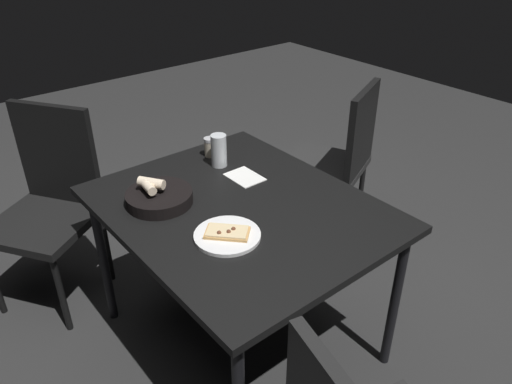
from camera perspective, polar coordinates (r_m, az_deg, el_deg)
name	(u,v)px	position (r m, az deg, el deg)	size (l,w,h in m)	color
ground	(242,337)	(2.41, -1.60, -16.32)	(8.00, 8.00, 0.00)	#2A2A2A
dining_table	(240,218)	(1.98, -1.87, -3.03)	(1.13, 0.92, 0.72)	black
pizza_plate	(227,235)	(1.77, -3.33, -4.94)	(0.24, 0.24, 0.04)	white
bread_basket	(159,196)	(1.99, -11.17, -0.50)	(0.26, 0.26, 0.11)	black
beer_glass	(219,152)	(2.22, -4.29, 4.57)	(0.07, 0.07, 0.15)	silver
pepper_shaker	(210,148)	(2.32, -5.34, 5.06)	(0.05, 0.05, 0.09)	#BFB299
napkin	(245,177)	(2.14, -1.32, 1.74)	(0.16, 0.12, 0.00)	white
chair_far	(339,155)	(2.82, 9.52, 4.23)	(0.58, 0.58, 0.93)	#282828
chair_spare	(50,196)	(2.56, -22.66, -0.41)	(0.61, 0.61, 0.96)	black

